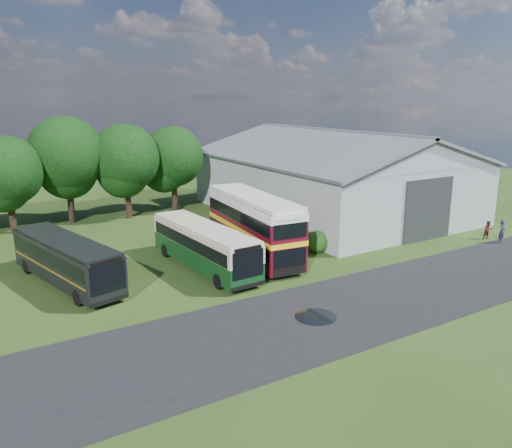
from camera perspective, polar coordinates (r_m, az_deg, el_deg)
ground at (r=29.65m, az=5.54°, el=-7.83°), size 120.00×120.00×0.00m
asphalt_road at (r=29.41m, az=13.83°, el=-8.39°), size 60.00×8.00×0.02m
puddle at (r=26.63m, az=6.82°, el=-10.52°), size 2.20×2.20×0.01m
storage_shed at (r=49.83m, az=8.56°, el=6.07°), size 18.80×24.80×8.15m
tree_left_b at (r=45.93m, az=-26.59°, el=5.41°), size 5.78×5.78×8.16m
tree_mid at (r=47.75m, az=-20.86°, el=7.40°), size 6.80×6.80×9.60m
tree_right_a at (r=48.00m, az=-14.68°, el=7.29°), size 6.26×6.26×8.83m
tree_right_b at (r=50.41m, az=-9.45°, el=7.59°), size 5.98×5.98×8.45m
shrub_front at (r=37.35m, az=6.95°, el=-3.17°), size 1.70×1.70×1.70m
shrub_mid at (r=38.87m, az=5.14°, el=-2.43°), size 1.60×1.60×1.60m
shrub_back at (r=40.43m, az=3.46°, el=-1.74°), size 1.80×1.80×1.80m
bus_green_single at (r=33.27m, az=-5.97°, el=-2.51°), size 3.05×10.77×2.94m
bus_maroon_double at (r=35.29m, az=-0.29°, el=-0.28°), size 3.65×10.73×4.53m
bus_dark_single at (r=32.52m, az=-20.90°, el=-3.88°), size 4.76×10.65×2.86m
visitor_a at (r=43.54m, az=26.29°, el=-0.80°), size 0.78×0.66×1.84m
visitor_b at (r=44.15m, az=25.01°, el=-0.67°), size 0.88×0.77×1.53m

